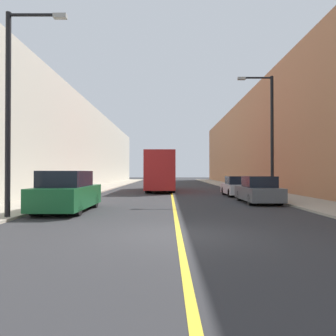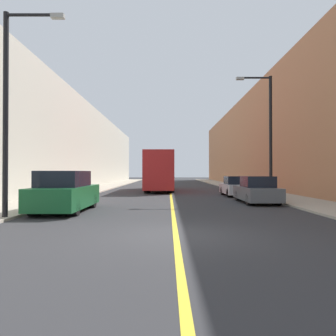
{
  "view_description": "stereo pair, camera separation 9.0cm",
  "coord_description": "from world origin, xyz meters",
  "px_view_note": "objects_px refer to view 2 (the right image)",
  "views": [
    {
      "loc": [
        -0.31,
        -9.27,
        1.78
      ],
      "look_at": [
        -0.25,
        15.08,
        2.08
      ],
      "focal_mm": 35.0,
      "sensor_mm": 36.0,
      "label": 1
    },
    {
      "loc": [
        -0.22,
        -9.27,
        1.78
      ],
      "look_at": [
        -0.25,
        15.08,
        2.08
      ],
      "focal_mm": 35.0,
      "sensor_mm": 36.0,
      "label": 2
    }
  ],
  "objects_px": {
    "street_lamp_left": "(11,101)",
    "street_lamp_right": "(268,129)",
    "car_right_near": "(257,191)",
    "car_right_mid": "(237,187)",
    "parked_suv_left": "(66,193)",
    "bus": "(160,171)"
  },
  "relations": [
    {
      "from": "street_lamp_left",
      "to": "street_lamp_right",
      "type": "xyz_separation_m",
      "value": [
        12.31,
        8.56,
        0.05
      ]
    },
    {
      "from": "car_right_near",
      "to": "street_lamp_left",
      "type": "height_order",
      "value": "street_lamp_left"
    },
    {
      "from": "car_right_mid",
      "to": "parked_suv_left",
      "type": "bearing_deg",
      "value": -135.25
    },
    {
      "from": "car_right_near",
      "to": "car_right_mid",
      "type": "height_order",
      "value": "car_right_near"
    },
    {
      "from": "car_right_near",
      "to": "street_lamp_right",
      "type": "relative_size",
      "value": 0.57
    },
    {
      "from": "car_right_near",
      "to": "street_lamp_left",
      "type": "xyz_separation_m",
      "value": [
        -11.04,
        -6.53,
        3.77
      ]
    },
    {
      "from": "bus",
      "to": "car_right_mid",
      "type": "height_order",
      "value": "bus"
    },
    {
      "from": "bus",
      "to": "street_lamp_left",
      "type": "height_order",
      "value": "street_lamp_left"
    },
    {
      "from": "street_lamp_right",
      "to": "bus",
      "type": "bearing_deg",
      "value": 124.82
    },
    {
      "from": "street_lamp_left",
      "to": "street_lamp_right",
      "type": "relative_size",
      "value": 0.99
    },
    {
      "from": "car_right_near",
      "to": "street_lamp_right",
      "type": "height_order",
      "value": "street_lamp_right"
    },
    {
      "from": "bus",
      "to": "car_right_mid",
      "type": "distance_m",
      "value": 9.01
    },
    {
      "from": "street_lamp_right",
      "to": "car_right_mid",
      "type": "bearing_deg",
      "value": 110.34
    },
    {
      "from": "street_lamp_left",
      "to": "parked_suv_left",
      "type": "bearing_deg",
      "value": 62.14
    },
    {
      "from": "car_right_near",
      "to": "street_lamp_left",
      "type": "relative_size",
      "value": 0.57
    },
    {
      "from": "bus",
      "to": "street_lamp_right",
      "type": "relative_size",
      "value": 1.34
    },
    {
      "from": "bus",
      "to": "street_lamp_right",
      "type": "distance_m",
      "value": 12.78
    },
    {
      "from": "parked_suv_left",
      "to": "car_right_mid",
      "type": "relative_size",
      "value": 1.16
    },
    {
      "from": "car_right_near",
      "to": "parked_suv_left",
      "type": "bearing_deg",
      "value": -157.35
    },
    {
      "from": "car_right_near",
      "to": "street_lamp_right",
      "type": "distance_m",
      "value": 4.51
    },
    {
      "from": "car_right_near",
      "to": "bus",
      "type": "bearing_deg",
      "value": 115.5
    },
    {
      "from": "car_right_near",
      "to": "street_lamp_left",
      "type": "distance_m",
      "value": 13.37
    }
  ]
}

